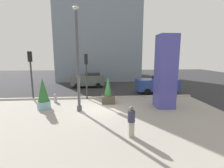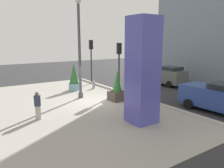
% 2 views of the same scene
% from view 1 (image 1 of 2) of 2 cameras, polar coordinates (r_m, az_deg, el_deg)
% --- Properties ---
extents(ground_plane, '(60.00, 60.00, 0.00)m').
position_cam_1_polar(ground_plane, '(16.40, -4.67, -4.19)').
color(ground_plane, '#2D2D30').
extents(plaza_pavement, '(18.00, 10.00, 0.02)m').
position_cam_1_polar(plaza_pavement, '(10.68, -4.74, -12.04)').
color(plaza_pavement, '#9E998E').
rests_on(plaza_pavement, ground_plane).
extents(curb_strip, '(18.00, 0.24, 0.16)m').
position_cam_1_polar(curb_strip, '(15.53, -4.69, -4.69)').
color(curb_strip, '#B7B2A8').
rests_on(curb_strip, ground_plane).
extents(lamp_post, '(0.44, 0.44, 7.20)m').
position_cam_1_polar(lamp_post, '(11.65, -11.87, 7.38)').
color(lamp_post, '#4C4C51').
rests_on(lamp_post, ground_plane).
extents(art_pillar_blue, '(1.35, 1.35, 5.52)m').
position_cam_1_polar(art_pillar_blue, '(13.04, 18.19, 4.03)').
color(art_pillar_blue, '#4C4CAD').
rests_on(art_pillar_blue, ground_plane).
extents(potted_plant_near_left, '(0.97, 0.97, 2.36)m').
position_cam_1_polar(potted_plant_near_left, '(13.28, -22.87, -3.49)').
color(potted_plant_near_left, '#7AA8B7').
rests_on(potted_plant_near_left, ground_plane).
extents(potted_plant_near_right, '(1.08, 1.08, 2.25)m').
position_cam_1_polar(potted_plant_near_right, '(13.78, -1.40, -3.20)').
color(potted_plant_near_right, '#4C4238').
rests_on(potted_plant_near_right, ground_plane).
extents(fire_hydrant, '(0.36, 0.26, 0.75)m').
position_cam_1_polar(fire_hydrant, '(14.93, -19.18, -4.67)').
color(fire_hydrant, '#99999E').
rests_on(fire_hydrant, ground_plane).
extents(traffic_light_far_side, '(0.28, 0.42, 4.35)m').
position_cam_1_polar(traffic_light_far_side, '(16.21, -26.49, 5.15)').
color(traffic_light_far_side, '#333833').
rests_on(traffic_light_far_side, ground_plane).
extents(traffic_light_corner, '(0.28, 0.42, 4.12)m').
position_cam_1_polar(traffic_light_corner, '(15.01, -8.96, 5.26)').
color(traffic_light_corner, '#333833').
rests_on(traffic_light_corner, ground_plane).
extents(car_far_lane, '(4.15, 2.04, 1.85)m').
position_cam_1_polar(car_far_lane, '(21.03, -8.29, 1.50)').
color(car_far_lane, '#565B56').
rests_on(car_far_lane, ground_plane).
extents(car_passing_lane, '(4.50, 2.17, 1.80)m').
position_cam_1_polar(car_passing_lane, '(18.40, 15.65, -0.03)').
color(car_passing_lane, '#2D4793').
rests_on(car_passing_lane, ground_plane).
extents(pedestrian_by_curb, '(0.40, 0.40, 1.58)m').
position_cam_1_polar(pedestrian_by_curb, '(8.24, 6.75, -12.38)').
color(pedestrian_by_curb, '#B2AD9E').
rests_on(pedestrian_by_curb, ground_plane).
extents(highrise_across_street, '(13.10, 13.97, 20.15)m').
position_cam_1_polar(highrise_across_street, '(32.18, -4.76, 20.78)').
color(highrise_across_street, gray).
rests_on(highrise_across_street, ground_plane).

